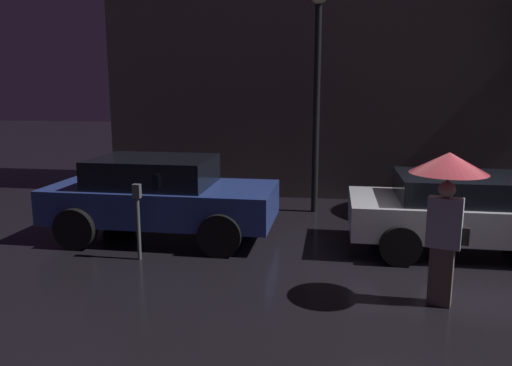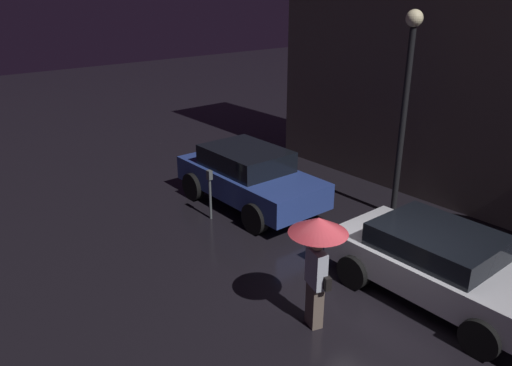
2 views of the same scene
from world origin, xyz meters
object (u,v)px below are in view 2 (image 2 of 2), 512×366
object	(u,v)px
parked_car_silver	(441,263)
parking_meter	(210,189)
parked_car_blue	(249,176)
pedestrian_with_umbrella	(318,244)
street_lamp_near	(407,89)

from	to	relation	value
parked_car_silver	parking_meter	bearing A→B (deg)	-166.40
parked_car_blue	pedestrian_with_umbrella	size ratio (longest dim) A/B	2.08
parking_meter	pedestrian_with_umbrella	bearing A→B (deg)	-13.11
parked_car_blue	pedestrian_with_umbrella	world-z (taller)	pedestrian_with_umbrella
parked_car_blue	parked_car_silver	bearing A→B (deg)	0.86
parked_car_blue	street_lamp_near	distance (m)	4.24
parked_car_silver	pedestrian_with_umbrella	size ratio (longest dim) A/B	2.01
pedestrian_with_umbrella	parking_meter	distance (m)	4.57
parked_car_silver	street_lamp_near	size ratio (longest dim) A/B	0.83
parked_car_blue	pedestrian_with_umbrella	bearing A→B (deg)	-26.09
parking_meter	street_lamp_near	xyz separation A→B (m)	(2.65, 3.55, 2.31)
parked_car_blue	parking_meter	size ratio (longest dim) A/B	3.30
street_lamp_near	parked_car_silver	bearing A→B (deg)	-41.69
parked_car_silver	street_lamp_near	distance (m)	4.22
parked_car_blue	street_lamp_near	world-z (taller)	street_lamp_near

